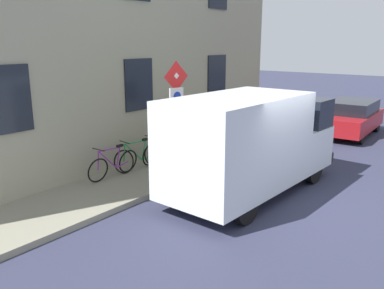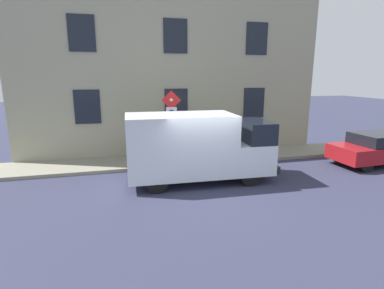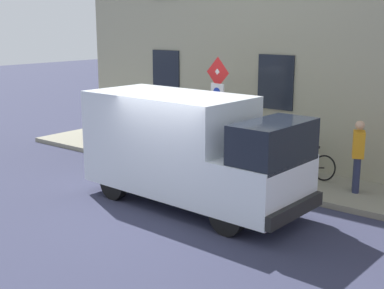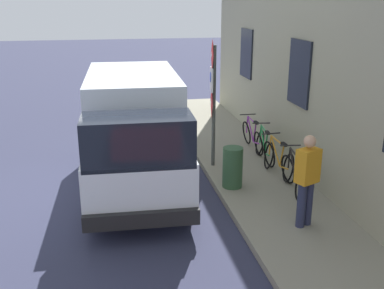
{
  "view_description": "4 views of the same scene",
  "coord_description": "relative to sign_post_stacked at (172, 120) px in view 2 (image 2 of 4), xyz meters",
  "views": [
    {
      "loc": [
        -4.26,
        8.51,
        3.7
      ],
      "look_at": [
        2.11,
        0.36,
        1.08
      ],
      "focal_mm": 38.18,
      "sensor_mm": 36.0,
      "label": 1
    },
    {
      "loc": [
        -9.7,
        2.8,
        3.84
      ],
      "look_at": [
        1.95,
        -0.16,
        1.06
      ],
      "focal_mm": 28.15,
      "sensor_mm": 36.0,
      "label": 2
    },
    {
      "loc": [
        -8.31,
        -7.12,
        4.04
      ],
      "look_at": [
        1.3,
        0.51,
        1.19
      ],
      "focal_mm": 48.77,
      "sensor_mm": 36.0,
      "label": 3
    },
    {
      "loc": [
        -0.05,
        -9.74,
        4.1
      ],
      "look_at": [
        1.7,
        -0.75,
        1.15
      ],
      "focal_mm": 42.41,
      "sensor_mm": 36.0,
      "label": 4
    }
  ],
  "objects": [
    {
      "name": "bicycle_purple",
      "position": [
        1.39,
        0.99,
        -1.54
      ],
      "size": [
        0.46,
        1.71,
        0.89
      ],
      "rotation": [
        0.0,
        0.0,
        1.57
      ],
      "color": "black",
      "rests_on": "sidewalk_slab"
    },
    {
      "name": "sign_post_stacked",
      "position": [
        0.0,
        0.0,
        0.0
      ],
      "size": [
        0.18,
        0.56,
        2.98
      ],
      "color": "#474C47",
      "rests_on": "sidewalk_slab"
    },
    {
      "name": "pedestrian",
      "position": [
        0.94,
        -3.39,
        -0.98
      ],
      "size": [
        0.47,
        0.4,
        1.72
      ],
      "rotation": [
        0.0,
        0.0,
        1.98
      ],
      "color": "#262B47",
      "rests_on": "sidewalk_slab"
    },
    {
      "name": "parked_hatchback",
      "position": [
        -1.75,
        -8.85,
        -1.31
      ],
      "size": [
        1.94,
        4.08,
        1.38
      ],
      "rotation": [
        0.0,
        0.0,
        1.62
      ],
      "color": "maroon",
      "rests_on": "ground_plane"
    },
    {
      "name": "litter_bin",
      "position": [
        0.15,
        -1.41,
        -1.46
      ],
      "size": [
        0.44,
        0.44,
        0.9
      ],
      "primitive_type": "cylinder",
      "color": "#2D5133",
      "rests_on": "sidewalk_slab"
    },
    {
      "name": "sidewalk_slab",
      "position": [
        0.87,
        -0.58,
        -1.98
      ],
      "size": [
        2.14,
        16.59,
        0.14
      ],
      "primitive_type": "cube",
      "color": "gray",
      "rests_on": "ground_plane"
    },
    {
      "name": "bicycle_green",
      "position": [
        1.39,
        0.03,
        -1.54
      ],
      "size": [
        0.48,
        1.72,
        0.89
      ],
      "rotation": [
        0.0,
        0.0,
        1.45
      ],
      "color": "black",
      "rests_on": "sidewalk_slab"
    },
    {
      "name": "delivery_van",
      "position": [
        -1.9,
        -0.57,
        -0.71
      ],
      "size": [
        2.2,
        5.4,
        2.5
      ],
      "rotation": [
        0.0,
        0.0,
        4.67
      ],
      "color": "silver",
      "rests_on": "ground_plane"
    },
    {
      "name": "bicycle_orange",
      "position": [
        1.39,
        -0.92,
        -1.54
      ],
      "size": [
        0.46,
        1.71,
        0.89
      ],
      "rotation": [
        0.0,
        0.0,
        1.62
      ],
      "color": "black",
      "rests_on": "sidewalk_slab"
    },
    {
      "name": "building_facade",
      "position": [
        2.29,
        -0.58,
        1.82
      ],
      "size": [
        0.75,
        14.59,
        7.73
      ],
      "color": "#9B987D",
      "rests_on": "ground_plane"
    },
    {
      "name": "bicycle_black",
      "position": [
        1.39,
        -1.88,
        -1.54
      ],
      "size": [
        0.5,
        1.72,
        0.89
      ],
      "rotation": [
        0.0,
        0.0,
        1.43
      ],
      "color": "black",
      "rests_on": "sidewalk_slab"
    },
    {
      "name": "ground_plane",
      "position": [
        -2.45,
        -0.58,
        -2.05
      ],
      "size": [
        80.0,
        80.0,
        0.0
      ],
      "primitive_type": "plane",
      "color": "#2E3047"
    }
  ]
}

